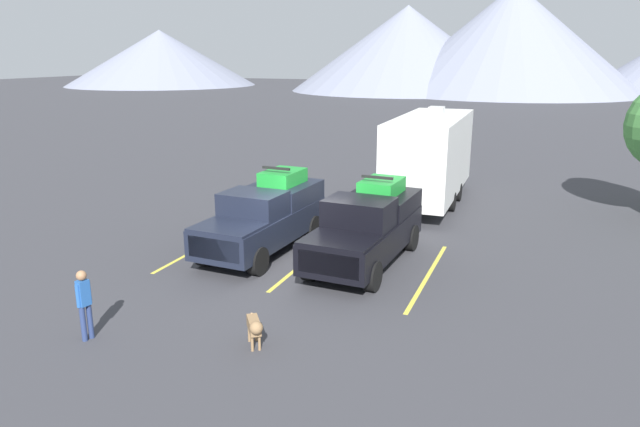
# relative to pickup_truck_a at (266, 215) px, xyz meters

# --- Properties ---
(ground_plane) EXTENTS (240.00, 240.00, 0.00)m
(ground_plane) POSITION_rel_pickup_truck_a_xyz_m (1.61, -1.02, -1.15)
(ground_plane) COLOR #38383D
(pickup_truck_a) EXTENTS (2.31, 5.40, 2.55)m
(pickup_truck_a) POSITION_rel_pickup_truck_a_xyz_m (0.00, 0.00, 0.00)
(pickup_truck_a) COLOR black
(pickup_truck_a) RESTS_ON ground
(pickup_truck_b) EXTENTS (2.35, 5.49, 2.49)m
(pickup_truck_b) POSITION_rel_pickup_truck_a_xyz_m (3.34, 0.08, -0.01)
(pickup_truck_b) COLOR black
(pickup_truck_b) RESTS_ON ground
(lot_stripe_a) EXTENTS (0.12, 5.50, 0.01)m
(lot_stripe_a) POSITION_rel_pickup_truck_a_xyz_m (-2.07, -0.40, -1.14)
(lot_stripe_a) COLOR gold
(lot_stripe_a) RESTS_ON ground
(lot_stripe_b) EXTENTS (0.12, 5.50, 0.01)m
(lot_stripe_b) POSITION_rel_pickup_truck_a_xyz_m (1.61, -0.40, -1.14)
(lot_stripe_b) COLOR gold
(lot_stripe_b) RESTS_ON ground
(lot_stripe_c) EXTENTS (0.12, 5.50, 0.01)m
(lot_stripe_c) POSITION_rel_pickup_truck_a_xyz_m (5.30, -0.40, -1.14)
(lot_stripe_c) COLOR gold
(lot_stripe_c) RESTS_ON ground
(camper_trailer_a) EXTENTS (2.63, 8.68, 3.92)m
(camper_trailer_a) POSITION_rel_pickup_truck_a_xyz_m (3.61, 7.82, 0.92)
(camper_trailer_a) COLOR white
(camper_trailer_a) RESTS_ON ground
(person_a) EXTENTS (0.23, 0.35, 1.61)m
(person_a) POSITION_rel_pickup_truck_a_xyz_m (-0.90, -6.93, -0.22)
(person_a) COLOR navy
(person_a) RESTS_ON ground
(dog) EXTENTS (0.63, 0.78, 0.73)m
(dog) POSITION_rel_pickup_truck_a_xyz_m (2.71, -5.95, -0.65)
(dog) COLOR olive
(dog) RESTS_ON ground
(mountain_ridge) EXTENTS (151.99, 46.04, 16.36)m
(mountain_ridge) POSITION_rel_pickup_truck_a_xyz_m (-4.41, 84.94, 5.53)
(mountain_ridge) COLOR gray
(mountain_ridge) RESTS_ON ground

